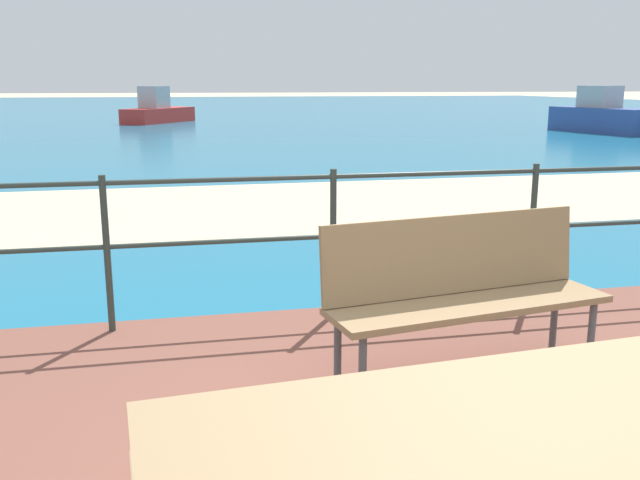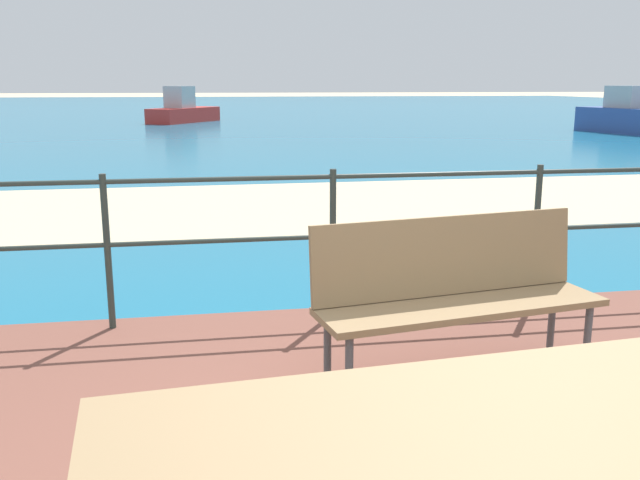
{
  "view_description": "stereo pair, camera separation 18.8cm",
  "coord_description": "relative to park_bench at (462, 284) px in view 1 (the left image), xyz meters",
  "views": [
    {
      "loc": [
        -1.04,
        -2.02,
        1.63
      ],
      "look_at": [
        -0.08,
        2.49,
        0.58
      ],
      "focal_mm": 38.76,
      "sensor_mm": 36.0,
      "label": 1
    },
    {
      "loc": [
        -0.86,
        -2.05,
        1.63
      ],
      "look_at": [
        -0.08,
        2.49,
        0.58
      ],
      "focal_mm": 38.76,
      "sensor_mm": 36.0,
      "label": 2
    }
  ],
  "objects": [
    {
      "name": "park_bench",
      "position": [
        0.0,
        0.0,
        0.0
      ],
      "size": [
        1.59,
        0.67,
        0.88
      ],
      "rotation": [
        0.0,
        0.0,
        0.17
      ],
      "color": "#8C704C",
      "rests_on": "patio_paving"
    },
    {
      "name": "sea_water",
      "position": [
        -0.43,
        38.74,
        -0.59
      ],
      "size": [
        90.0,
        90.0,
        0.01
      ],
      "primitive_type": "cube",
      "color": "#196B8E",
      "rests_on": "ground"
    },
    {
      "name": "railing_fence",
      "position": [
        -0.43,
        1.16,
        0.12
      ],
      "size": [
        5.94,
        0.04,
        1.02
      ],
      "color": "#2D3833",
      "rests_on": "patio_paving"
    },
    {
      "name": "boat_far",
      "position": [
        -1.92,
        26.88,
        -0.11
      ],
      "size": [
        3.08,
        4.09,
        1.5
      ],
      "rotation": [
        0.0,
        0.0,
        1.0
      ],
      "color": "red",
      "rests_on": "sea_water"
    },
    {
      "name": "beach_strip",
      "position": [
        -0.43,
        5.94,
        -0.59
      ],
      "size": [
        54.04,
        4.52,
        0.01
      ],
      "primitive_type": "cube",
      "rotation": [
        0.0,
        0.0,
        0.01
      ],
      "color": "beige",
      "rests_on": "ground"
    },
    {
      "name": "boat_mid",
      "position": [
        12.81,
        17.65,
        -0.07
      ],
      "size": [
        2.11,
        4.44,
        1.54
      ],
      "rotation": [
        0.0,
        0.0,
        4.89
      ],
      "color": "#2D478C",
      "rests_on": "sea_water"
    }
  ]
}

